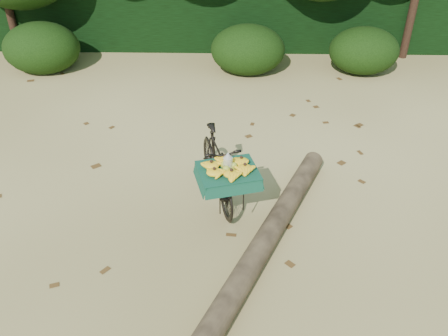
{
  "coord_description": "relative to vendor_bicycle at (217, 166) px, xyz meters",
  "views": [
    {
      "loc": [
        1.21,
        -5.62,
        4.13
      ],
      "look_at": [
        1.1,
        -0.67,
        0.76
      ],
      "focal_mm": 38.0,
      "sensor_mm": 36.0,
      "label": 1
    }
  ],
  "objects": [
    {
      "name": "ground",
      "position": [
        -1.0,
        0.27,
        -0.52
      ],
      "size": [
        80.0,
        80.0,
        0.0
      ],
      "primitive_type": "plane",
      "color": "tan",
      "rests_on": "ground"
    },
    {
      "name": "vendor_bicycle",
      "position": [
        0.0,
        0.0,
        0.0
      ],
      "size": [
        1.04,
        1.83,
        1.01
      ],
      "rotation": [
        0.0,
        0.0,
        0.27
      ],
      "color": "black",
      "rests_on": "ground"
    },
    {
      "name": "bush_clumps",
      "position": [
        -0.5,
        4.57,
        -0.07
      ],
      "size": [
        8.8,
        1.7,
        0.9
      ],
      "primitive_type": null,
      "color": "black",
      "rests_on": "ground"
    },
    {
      "name": "hedge_backdrop",
      "position": [
        -1.0,
        6.57,
        0.38
      ],
      "size": [
        26.0,
        1.8,
        1.8
      ],
      "primitive_type": "cube",
      "color": "black",
      "rests_on": "ground"
    },
    {
      "name": "leaf_litter",
      "position": [
        -1.0,
        0.92,
        -0.51
      ],
      "size": [
        7.0,
        7.3,
        0.01
      ],
      "primitive_type": null,
      "color": "#513415",
      "rests_on": "ground"
    },
    {
      "name": "fallen_log",
      "position": [
        0.65,
        -0.98,
        -0.38
      ],
      "size": [
        1.87,
        3.63,
        0.28
      ],
      "primitive_type": "cylinder",
      "rotation": [
        1.57,
        0.0,
        -0.43
      ],
      "color": "brown",
      "rests_on": "ground"
    }
  ]
}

